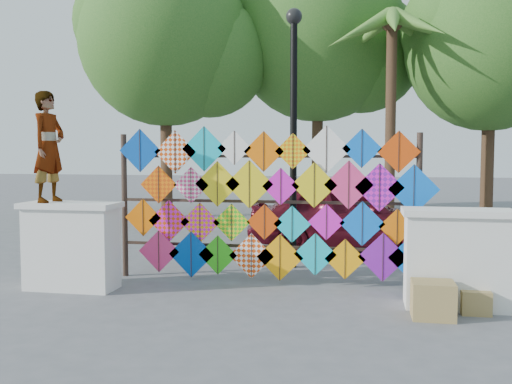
% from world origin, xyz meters
% --- Properties ---
extents(ground, '(80.00, 80.00, 0.00)m').
position_xyz_m(ground, '(0.00, 0.00, 0.00)').
color(ground, slate).
rests_on(ground, ground).
extents(parapet_left, '(1.40, 0.65, 1.28)m').
position_xyz_m(parapet_left, '(-2.70, -0.20, 0.65)').
color(parapet_left, white).
rests_on(parapet_left, ground).
extents(parapet_right, '(1.40, 0.65, 1.28)m').
position_xyz_m(parapet_right, '(2.70, -0.20, 0.65)').
color(parapet_right, white).
rests_on(parapet_right, ground).
extents(kite_rack, '(4.93, 0.24, 2.42)m').
position_xyz_m(kite_rack, '(0.10, 0.72, 1.21)').
color(kite_rack, '#31231B').
rests_on(kite_rack, ground).
extents(tree_west, '(5.85, 5.20, 8.01)m').
position_xyz_m(tree_west, '(-4.40, 9.03, 5.38)').
color(tree_west, '#4F3621').
rests_on(tree_west, ground).
extents(tree_mid, '(6.30, 5.60, 8.61)m').
position_xyz_m(tree_mid, '(0.11, 11.03, 5.77)').
color(tree_mid, '#4F3621').
rests_on(tree_mid, ground).
extents(tree_east, '(5.40, 4.80, 7.42)m').
position_xyz_m(tree_east, '(5.09, 9.53, 4.99)').
color(tree_east, '#4F3621').
rests_on(tree_east, ground).
extents(palm_tree, '(3.62, 3.62, 5.83)m').
position_xyz_m(palm_tree, '(2.20, 8.00, 4.95)').
color(palm_tree, '#4F3621').
rests_on(palm_tree, ground).
extents(vendor_woman, '(0.47, 0.64, 1.62)m').
position_xyz_m(vendor_woman, '(-3.02, -0.20, 2.09)').
color(vendor_woman, '#99999E').
rests_on(vendor_woman, parapet_left).
extents(sedan, '(4.23, 2.17, 1.38)m').
position_xyz_m(sedan, '(1.13, 4.10, 0.69)').
color(sedan, '#5A0F1C').
rests_on(sedan, ground).
extents(lamppost, '(0.28, 0.28, 4.46)m').
position_xyz_m(lamppost, '(0.30, 2.00, 2.69)').
color(lamppost, black).
rests_on(lamppost, ground).
extents(cardboard_box_near, '(0.50, 0.45, 0.45)m').
position_xyz_m(cardboard_box_near, '(2.34, -0.75, 0.22)').
color(cardboard_box_near, tan).
rests_on(cardboard_box_near, ground).
extents(cardboard_box_far, '(0.36, 0.33, 0.30)m').
position_xyz_m(cardboard_box_far, '(2.89, -0.45, 0.15)').
color(cardboard_box_far, tan).
rests_on(cardboard_box_far, ground).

